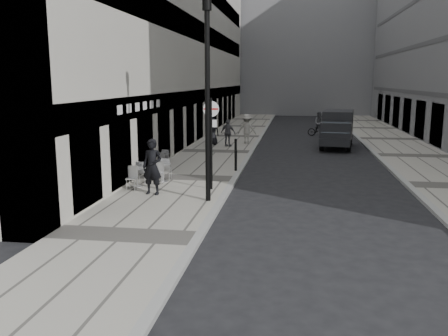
% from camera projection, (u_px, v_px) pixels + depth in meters
% --- Properties ---
extents(ground, '(120.00, 120.00, 0.00)m').
position_uv_depth(ground, '(170.00, 286.00, 9.80)').
color(ground, black).
rests_on(ground, ground).
extents(sidewalk, '(4.00, 60.00, 0.12)m').
position_uv_depth(sidewalk, '(217.00, 152.00, 27.58)').
color(sidewalk, gray).
rests_on(sidewalk, ground).
extents(far_sidewalk, '(4.00, 60.00, 0.12)m').
position_uv_depth(far_sidewalk, '(414.00, 156.00, 25.98)').
color(far_sidewalk, gray).
rests_on(far_sidewalk, ground).
extents(building_left, '(4.00, 45.00, 18.00)m').
position_uv_depth(building_left, '(175.00, 9.00, 32.84)').
color(building_left, '#B4B1A4').
rests_on(building_left, ground).
extents(building_far, '(24.00, 16.00, 22.00)m').
position_uv_depth(building_far, '(290.00, 27.00, 62.00)').
color(building_far, slate).
rests_on(building_far, ground).
extents(walking_man, '(0.80, 0.59, 2.02)m').
position_uv_depth(walking_man, '(152.00, 167.00, 16.98)').
color(walking_man, black).
rests_on(walking_man, sidewalk).
extents(sign_post, '(0.59, 0.09, 3.42)m').
position_uv_depth(sign_post, '(211.00, 132.00, 17.55)').
color(sign_post, black).
rests_on(sign_post, sidewalk).
extents(lamppost, '(0.30, 0.30, 6.64)m').
position_uv_depth(lamppost, '(207.00, 92.00, 15.60)').
color(lamppost, black).
rests_on(lamppost, sidewalk).
extents(bollard_near, '(0.12, 0.12, 0.87)m').
position_uv_depth(bollard_near, '(236.00, 161.00, 21.52)').
color(bollard_near, black).
rests_on(bollard_near, sidewalk).
extents(bollard_far, '(0.13, 0.13, 0.96)m').
position_uv_depth(bollard_far, '(236.00, 149.00, 25.04)').
color(bollard_far, black).
rests_on(bollard_far, sidewalk).
extents(panel_van, '(2.41, 5.02, 2.28)m').
position_uv_depth(panel_van, '(337.00, 127.00, 29.63)').
color(panel_van, black).
rests_on(panel_van, ground).
extents(cyclist, '(1.78, 0.87, 1.84)m').
position_uv_depth(cyclist, '(319.00, 127.00, 35.77)').
color(cyclist, black).
rests_on(cyclist, ground).
extents(pedestrian_a, '(1.08, 0.76, 1.70)m').
position_uv_depth(pedestrian_a, '(228.00, 133.00, 29.34)').
color(pedestrian_a, '#4E4E52').
rests_on(pedestrian_a, sidewalk).
extents(pedestrian_b, '(1.30, 0.86, 1.89)m').
position_uv_depth(pedestrian_b, '(247.00, 129.00, 30.65)').
color(pedestrian_b, gray).
rests_on(pedestrian_b, sidewalk).
extents(pedestrian_c, '(1.01, 0.86, 1.76)m').
position_uv_depth(pedestrian_c, '(212.00, 131.00, 29.92)').
color(pedestrian_c, black).
rests_on(pedestrian_c, sidewalk).
extents(cafe_table_near, '(0.63, 1.42, 0.81)m').
position_uv_depth(cafe_table_near, '(163.00, 159.00, 22.19)').
color(cafe_table_near, '#A2A2A4').
rests_on(cafe_table_near, sidewalk).
extents(cafe_table_mid, '(0.70, 1.57, 0.89)m').
position_uv_depth(cafe_table_mid, '(137.00, 175.00, 18.31)').
color(cafe_table_mid, silver).
rests_on(cafe_table_mid, sidewalk).
extents(cafe_table_far, '(0.69, 1.55, 0.88)m').
position_uv_depth(cafe_table_far, '(163.00, 171.00, 19.21)').
color(cafe_table_far, silver).
rests_on(cafe_table_far, sidewalk).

